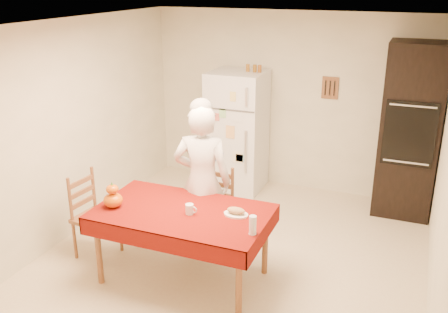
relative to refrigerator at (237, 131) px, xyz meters
The scene contains 17 objects.
floor 2.16m from the refrigerator, 70.93° to the right, with size 4.50×4.50×0.00m, color #C7AF90.
room_shell 2.13m from the refrigerator, 70.89° to the right, with size 4.02×4.52×2.51m.
refrigerator is the anchor object (origin of this frame).
oven_cabinet 2.29m from the refrigerator, ahead, with size 0.70×0.62×2.20m.
dining_table 2.43m from the refrigerator, 82.45° to the right, with size 1.70×1.00×0.76m.
chair_far 1.75m from the refrigerator, 78.29° to the right, with size 0.46×0.44×0.95m.
chair_left 2.50m from the refrigerator, 109.48° to the right, with size 0.44×0.46×0.95m.
seated_woman 1.89m from the refrigerator, 80.94° to the right, with size 0.62×0.41×1.71m, color silver.
coffee_mug 2.47m from the refrigerator, 80.30° to the right, with size 0.08×0.08×0.10m, color silver.
pumpkin_lower 2.60m from the refrigerator, 97.78° to the right, with size 0.19×0.19×0.14m, color #E95D05.
pumpkin_upper 2.60m from the refrigerator, 97.78° to the right, with size 0.12×0.12×0.09m, color #E54305.
wine_glass 2.82m from the refrigerator, 66.80° to the right, with size 0.07×0.07×0.18m, color silver.
bread_plate 2.45m from the refrigerator, 69.84° to the right, with size 0.24×0.24×0.02m, color white.
bread_loaf 2.45m from the refrigerator, 69.84° to the right, with size 0.18×0.10×0.06m, color #9A7D4C.
spice_jar_left 0.91m from the refrigerator, 21.57° to the left, with size 0.05×0.05×0.10m, color #925B1A.
spice_jar_mid 0.93m from the refrigerator, 12.52° to the left, with size 0.05×0.05×0.10m, color brown.
spice_jar_right 0.95m from the refrigerator, ahead, with size 0.05×0.05×0.10m, color brown.
Camera 1 is at (1.68, -4.45, 2.92)m, focal length 40.00 mm.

